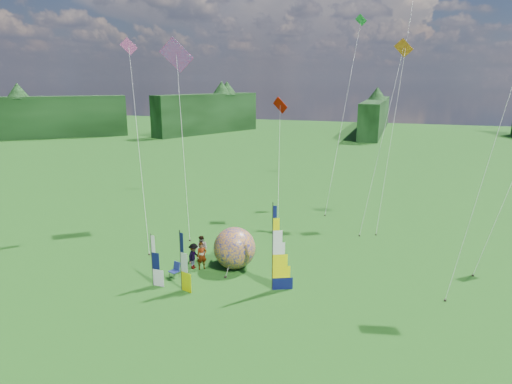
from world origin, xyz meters
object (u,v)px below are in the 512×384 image
(side_banner_left, at_px, (181,261))
(kite_whale, at_px, (400,82))
(spectator_d, at_px, (226,246))
(spectator_c, at_px, (194,256))
(camp_chair, at_px, (174,270))
(feather_banner_main, at_px, (273,249))
(side_banner_far, at_px, (152,261))
(spectator_b, at_px, (202,248))
(bol_inflatable, at_px, (235,248))
(spectator_a, at_px, (202,256))

(side_banner_left, bearing_deg, kite_whale, 78.19)
(spectator_d, bearing_deg, spectator_c, 76.31)
(spectator_d, relative_size, camp_chair, 1.94)
(feather_banner_main, relative_size, side_banner_far, 1.63)
(feather_banner_main, bearing_deg, spectator_b, 129.86)
(spectator_c, distance_m, kite_whale, 22.15)
(kite_whale, bearing_deg, spectator_b, -148.84)
(bol_inflatable, bearing_deg, side_banner_left, -114.26)
(side_banner_far, relative_size, bol_inflatable, 1.16)
(side_banner_left, xyz_separation_m, spectator_c, (-0.68, 3.01, -0.91))
(bol_inflatable, height_order, camp_chair, bol_inflatable)
(feather_banner_main, xyz_separation_m, camp_chair, (-6.18, -0.28, -2.05))
(spectator_c, bearing_deg, spectator_a, -75.14)
(side_banner_far, relative_size, kite_whale, 0.13)
(side_banner_left, relative_size, kite_whale, 0.15)
(side_banner_left, height_order, camp_chair, side_banner_left)
(side_banner_far, bearing_deg, kite_whale, 57.97)
(bol_inflatable, bearing_deg, side_banner_far, -133.02)
(bol_inflatable, distance_m, spectator_a, 2.15)
(spectator_d, height_order, kite_whale, kite_whale)
(spectator_a, distance_m, camp_chair, 2.10)
(camp_chair, xyz_separation_m, kite_whale, (12.01, 17.25, 11.14))
(spectator_a, xyz_separation_m, camp_chair, (-1.05, -1.77, -0.40))
(spectator_a, height_order, spectator_c, spectator_a)
(spectator_a, distance_m, kite_whale, 21.80)
(side_banner_far, xyz_separation_m, kite_whale, (12.70, 18.56, 10.07))
(spectator_b, height_order, spectator_d, spectator_d)
(side_banner_far, bearing_deg, spectator_c, 70.34)
(feather_banner_main, relative_size, camp_chair, 5.19)
(feather_banner_main, distance_m, bol_inflatable, 4.13)
(feather_banner_main, xyz_separation_m, bol_inflatable, (-3.20, 2.33, -1.19))
(feather_banner_main, height_order, spectator_d, feather_banner_main)
(feather_banner_main, distance_m, kite_whale, 20.11)
(side_banner_far, bearing_deg, side_banner_left, 1.92)
(side_banner_left, bearing_deg, spectator_d, 100.14)
(side_banner_left, distance_m, spectator_b, 4.55)
(feather_banner_main, bearing_deg, spectator_d, 117.38)
(spectator_b, bearing_deg, kite_whale, 64.24)
(spectator_b, bearing_deg, bol_inflatable, 3.00)
(spectator_a, distance_m, spectator_c, 0.54)
(spectator_c, height_order, spectator_d, spectator_d)
(spectator_c, bearing_deg, spectator_b, 7.17)
(side_banner_left, height_order, spectator_c, side_banner_left)
(side_banner_far, height_order, spectator_a, side_banner_far)
(feather_banner_main, bearing_deg, spectator_c, 142.02)
(spectator_d, bearing_deg, kite_whale, -105.08)
(side_banner_far, distance_m, spectator_b, 4.59)
(side_banner_left, distance_m, side_banner_far, 1.90)
(feather_banner_main, xyz_separation_m, spectator_a, (-5.13, 1.49, -1.65))
(side_banner_far, relative_size, spectator_d, 1.65)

